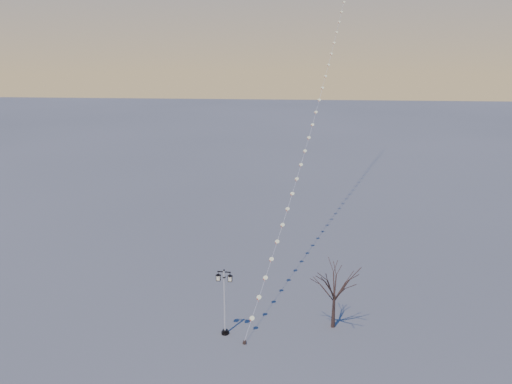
# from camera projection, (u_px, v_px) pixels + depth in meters

# --- Properties ---
(ground) EXTENTS (300.00, 300.00, 0.00)m
(ground) POSITION_uv_depth(u_px,v_px,m) (227.00, 335.00, 33.54)
(ground) COLOR #5A5A5A
(ground) RESTS_ON ground
(street_lamp) EXTENTS (1.17, 0.51, 4.61)m
(street_lamp) POSITION_uv_depth(u_px,v_px,m) (225.00, 299.00, 32.95)
(street_lamp) COLOR black
(street_lamp) RESTS_ON ground
(bare_tree) EXTENTS (2.65, 2.65, 4.39)m
(bare_tree) POSITION_uv_depth(u_px,v_px,m) (335.00, 286.00, 33.63)
(bare_tree) COLOR #39261F
(bare_tree) RESTS_ON ground
(kite_train) EXTENTS (11.52, 50.21, 33.29)m
(kite_train) POSITION_uv_depth(u_px,v_px,m) (323.00, 63.00, 51.26)
(kite_train) COLOR #33231A
(kite_train) RESTS_ON ground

